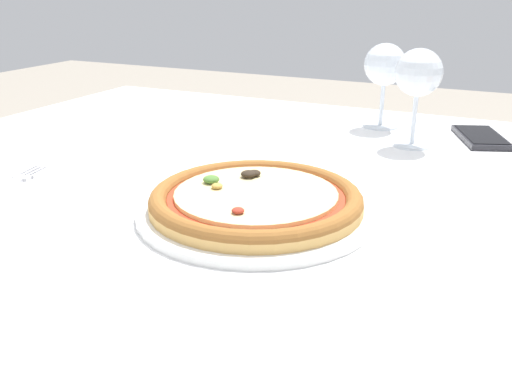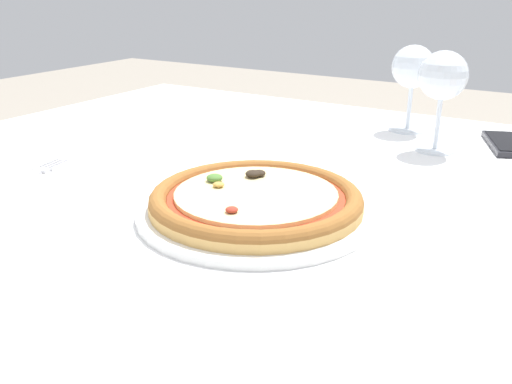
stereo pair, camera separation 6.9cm
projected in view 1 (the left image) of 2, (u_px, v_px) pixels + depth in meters
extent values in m
cube|color=brown|center=(246.00, 197.00, 0.82)|extent=(1.17, 1.00, 0.04)
cube|color=white|center=(246.00, 184.00, 0.82)|extent=(1.27, 1.10, 0.01)
cylinder|color=brown|center=(145.00, 237.00, 1.53)|extent=(0.06, 0.06, 0.68)
cylinder|color=white|center=(256.00, 211.00, 0.70)|extent=(0.29, 0.29, 0.01)
cylinder|color=tan|center=(256.00, 203.00, 0.70)|extent=(0.26, 0.26, 0.01)
torus|color=#935B28|center=(256.00, 198.00, 0.69)|extent=(0.26, 0.26, 0.02)
cylinder|color=#BC381E|center=(256.00, 197.00, 0.69)|extent=(0.22, 0.22, 0.00)
cylinder|color=beige|center=(256.00, 194.00, 0.69)|extent=(0.20, 0.20, 0.00)
ellipsoid|color=#2D2319|center=(254.00, 173.00, 0.75)|extent=(0.02, 0.02, 0.01)
ellipsoid|color=#A83323|center=(238.00, 210.00, 0.63)|extent=(0.01, 0.01, 0.01)
ellipsoid|color=#BC9342|center=(217.00, 186.00, 0.70)|extent=(0.01, 0.01, 0.01)
ellipsoid|color=#4C7A33|center=(211.00, 179.00, 0.72)|extent=(0.02, 0.02, 0.01)
ellipsoid|color=#2D2319|center=(248.00, 174.00, 0.74)|extent=(0.02, 0.02, 0.01)
cube|color=silver|center=(22.00, 178.00, 0.82)|extent=(0.03, 0.02, 0.00)
cube|color=silver|center=(27.00, 171.00, 0.85)|extent=(0.01, 0.05, 0.00)
cube|color=silver|center=(32.00, 172.00, 0.85)|extent=(0.01, 0.05, 0.00)
cube|color=silver|center=(37.00, 172.00, 0.85)|extent=(0.01, 0.05, 0.00)
cube|color=silver|center=(41.00, 172.00, 0.85)|extent=(0.01, 0.05, 0.00)
cylinder|color=silver|center=(412.00, 144.00, 0.99)|extent=(0.07, 0.07, 0.00)
cylinder|color=silver|center=(414.00, 118.00, 0.97)|extent=(0.01, 0.01, 0.09)
sphere|color=silver|center=(419.00, 72.00, 0.95)|extent=(0.08, 0.08, 0.08)
cylinder|color=silver|center=(380.00, 126.00, 1.12)|extent=(0.07, 0.07, 0.00)
cylinder|color=silver|center=(382.00, 104.00, 1.10)|extent=(0.01, 0.01, 0.08)
sphere|color=silver|center=(385.00, 64.00, 1.08)|extent=(0.08, 0.08, 0.08)
cube|color=#232328|center=(481.00, 137.00, 1.02)|extent=(0.12, 0.16, 0.01)
cube|color=black|center=(481.00, 134.00, 1.02)|extent=(0.10, 0.14, 0.00)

